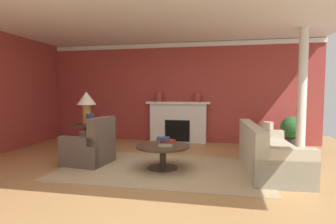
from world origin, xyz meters
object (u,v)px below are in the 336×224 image
(vase_on_side_table, at_px, (90,119))
(coffee_table, at_px, (163,151))
(vase_tall_corner, at_px, (266,135))
(armchair_near_window, at_px, (90,149))
(vase_mantel_right, at_px, (197,98))
(potted_plant, at_px, (292,130))
(fireplace, at_px, (178,123))
(sofa, at_px, (268,155))
(table_lamp, at_px, (86,101))
(side_table, at_px, (87,137))
(vase_mantel_left, at_px, (159,97))

(vase_on_side_table, bearing_deg, coffee_table, -21.51)
(vase_tall_corner, bearing_deg, armchair_near_window, -147.15)
(vase_mantel_right, bearing_deg, coffee_table, -98.18)
(vase_tall_corner, distance_m, potted_plant, 0.63)
(fireplace, bearing_deg, armchair_near_window, -116.44)
(sofa, height_order, vase_mantel_right, vase_mantel_right)
(fireplace, height_order, table_lamp, table_lamp)
(coffee_table, distance_m, side_table, 2.16)
(sofa, bearing_deg, side_table, 171.67)
(table_lamp, relative_size, vase_tall_corner, 1.12)
(vase_mantel_left, bearing_deg, fireplace, 5.13)
(vase_tall_corner, xyz_separation_m, vase_mantel_left, (-2.91, 0.25, 0.97))
(coffee_table, height_order, vase_tall_corner, vase_tall_corner)
(coffee_table, height_order, potted_plant, potted_plant)
(vase_mantel_right, bearing_deg, armchair_near_window, -125.58)
(fireplace, xyz_separation_m, side_table, (-1.82, -1.89, -0.15))
(sofa, height_order, table_lamp, table_lamp)
(side_table, height_order, vase_mantel_right, vase_mantel_right)
(potted_plant, bearing_deg, fireplace, 172.21)
(side_table, bearing_deg, fireplace, 46.05)
(fireplace, distance_m, vase_on_side_table, 2.63)
(side_table, bearing_deg, table_lamp, 90.00)
(table_lamp, distance_m, vase_mantel_right, 3.00)
(armchair_near_window, height_order, vase_on_side_table, same)
(coffee_table, bearing_deg, armchair_near_window, 178.15)
(fireplace, relative_size, vase_on_side_table, 7.21)
(side_table, relative_size, table_lamp, 0.93)
(armchair_near_window, xyz_separation_m, vase_mantel_left, (0.78, 2.63, 1.00))
(sofa, height_order, side_table, sofa)
(potted_plant, bearing_deg, vase_mantel_right, 171.60)
(armchair_near_window, relative_size, table_lamp, 1.27)
(potted_plant, bearing_deg, sofa, -113.20)
(table_lamp, bearing_deg, sofa, -8.33)
(side_table, xyz_separation_m, table_lamp, (0.00, 0.00, 0.82))
(vase_on_side_table, xyz_separation_m, potted_plant, (4.63, 1.60, -0.33))
(fireplace, height_order, vase_tall_corner, fireplace)
(vase_mantel_left, xyz_separation_m, vase_mantel_right, (1.10, 0.00, -0.02))
(vase_on_side_table, xyz_separation_m, vase_mantel_right, (2.22, 1.96, 0.46))
(armchair_near_window, xyz_separation_m, coffee_table, (1.50, -0.05, 0.03))
(coffee_table, relative_size, side_table, 1.43)
(side_table, bearing_deg, vase_tall_corner, 20.82)
(armchair_near_window, distance_m, table_lamp, 1.31)
(fireplace, xyz_separation_m, sofa, (2.08, -2.46, -0.25))
(sofa, relative_size, vase_on_side_table, 8.58)
(fireplace, distance_m, sofa, 3.23)
(fireplace, bearing_deg, side_table, -133.95)
(fireplace, height_order, coffee_table, fireplace)
(sofa, bearing_deg, fireplace, 130.20)
(vase_on_side_table, height_order, vase_mantel_left, vase_mantel_left)
(coffee_table, xyz_separation_m, vase_tall_corner, (2.19, 2.43, 0.00))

